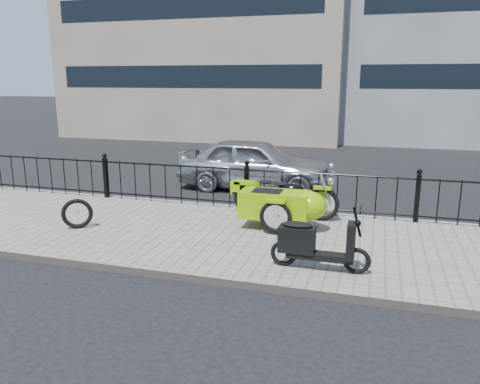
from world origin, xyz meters
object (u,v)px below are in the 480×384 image
(motorcycle_sidecar, at_px, (286,203))
(sedan_car, at_px, (255,164))
(scooter, at_px, (313,244))
(spare_tire, at_px, (77,214))

(motorcycle_sidecar, height_order, sedan_car, sedan_car)
(motorcycle_sidecar, distance_m, scooter, 2.07)
(scooter, distance_m, sedan_car, 5.81)
(motorcycle_sidecar, bearing_deg, scooter, -67.51)
(spare_tire, height_order, sedan_car, sedan_car)
(scooter, bearing_deg, motorcycle_sidecar, 112.49)
(motorcycle_sidecar, xyz_separation_m, sedan_car, (-1.52, 3.42, 0.10))
(motorcycle_sidecar, xyz_separation_m, scooter, (0.79, -1.91, -0.08))
(motorcycle_sidecar, xyz_separation_m, spare_tire, (-3.78, -1.22, -0.18))
(motorcycle_sidecar, distance_m, sedan_car, 3.74)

